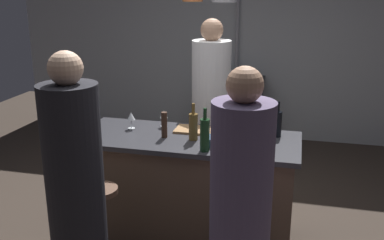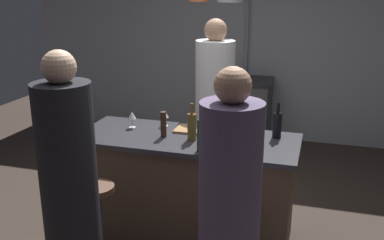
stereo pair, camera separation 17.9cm
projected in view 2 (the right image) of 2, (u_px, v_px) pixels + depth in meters
ground_plane at (187, 235)px, 3.83m from camera, size 9.00×9.00×0.00m
back_wall at (248, 44)px, 6.06m from camera, size 6.40×0.16×2.60m
kitchen_island at (187, 187)px, 3.70m from camera, size 1.80×0.72×0.90m
stove_range at (241, 111)px, 5.95m from camera, size 0.80×0.64×0.89m
chef at (214, 117)px, 4.36m from camera, size 0.38×0.38×1.78m
bar_stool_left at (99, 223)px, 3.29m from camera, size 0.28×0.28×0.68m
guest_left at (70, 193)px, 2.83m from camera, size 0.36×0.36×1.72m
guest_right at (229, 221)px, 2.53m from camera, size 0.35×0.35×1.68m
overhead_pot_rack at (233, 23)px, 5.15m from camera, size 0.59×1.53×2.17m
cutting_board at (194, 130)px, 3.72m from camera, size 0.32×0.22×0.02m
pepper_mill at (163, 124)px, 3.55m from camera, size 0.05×0.05×0.21m
wine_bottle_red at (202, 134)px, 3.23m from camera, size 0.07×0.07×0.33m
wine_bottle_white at (254, 129)px, 3.40m from camera, size 0.07×0.07×0.30m
wine_bottle_rose at (224, 122)px, 3.57m from camera, size 0.07×0.07×0.31m
wine_bottle_dark at (277, 124)px, 3.52m from camera, size 0.07×0.07×0.29m
wine_bottle_amber at (192, 126)px, 3.48m from camera, size 0.07×0.07×0.30m
wine_glass_near_right_guest at (165, 115)px, 3.81m from camera, size 0.07×0.07×0.15m
wine_glass_by_chef at (132, 116)px, 3.77m from camera, size 0.07×0.07×0.15m
wine_glass_near_left_guest at (251, 124)px, 3.57m from camera, size 0.07×0.07×0.15m
mixing_bowl_ceramic at (248, 147)px, 3.23m from camera, size 0.16×0.16×0.07m
mixing_bowl_blue at (214, 141)px, 3.38m from camera, size 0.18×0.18×0.06m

